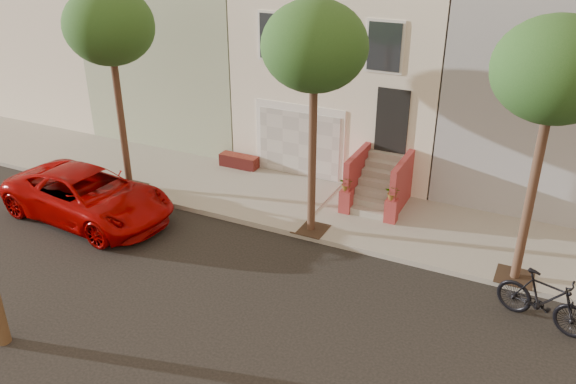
% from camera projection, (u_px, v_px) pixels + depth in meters
% --- Properties ---
extents(ground, '(90.00, 90.00, 0.00)m').
position_uv_depth(ground, '(206.00, 298.00, 13.81)').
color(ground, black).
rests_on(ground, ground).
extents(sidewalk, '(40.00, 3.70, 0.15)m').
position_uv_depth(sidewalk, '(300.00, 204.00, 18.11)').
color(sidewalk, gray).
rests_on(sidewalk, ground).
extents(house_row, '(33.10, 11.70, 7.00)m').
position_uv_depth(house_row, '(368.00, 52.00, 21.30)').
color(house_row, beige).
rests_on(house_row, sidewalk).
extents(tree_left, '(2.70, 2.57, 6.30)m').
position_uv_depth(tree_left, '(109.00, 27.00, 16.86)').
color(tree_left, '#2D2116').
rests_on(tree_left, sidewalk).
extents(tree_mid, '(2.70, 2.57, 6.30)m').
position_uv_depth(tree_mid, '(314.00, 48.00, 14.30)').
color(tree_mid, '#2D2116').
rests_on(tree_mid, sidewalk).
extents(tree_right, '(2.70, 2.57, 6.30)m').
position_uv_depth(tree_right, '(556.00, 72.00, 12.13)').
color(tree_right, '#2D2116').
rests_on(tree_right, sidewalk).
extents(pickup_truck, '(5.56, 2.90, 1.49)m').
position_uv_depth(pickup_truck, '(88.00, 195.00, 17.11)').
color(pickup_truck, '#980202').
rests_on(pickup_truck, ground).
extents(motorcycle, '(2.18, 1.20, 1.26)m').
position_uv_depth(motorcycle, '(544.00, 300.00, 12.68)').
color(motorcycle, black).
rests_on(motorcycle, ground).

